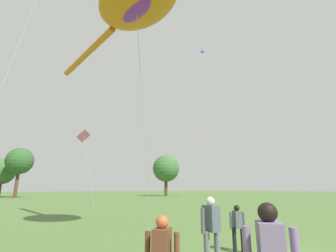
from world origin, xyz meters
The scene contains 8 objects.
big_show_kite centered at (-2.14, 6.80, 10.88)m, with size 4.60×12.54×11.46m.
person_redhead_woman centered at (-0.27, 2.43, 0.80)m, with size 0.45×0.41×1.38m.
person_dark_jacket centered at (-2.05, 1.69, 0.97)m, with size 0.60×0.45×1.68m.
small_kite_delta_white centered at (16.79, 22.58, 22.36)m, with size 4.36×1.34×22.97m.
small_kite_stunt_black centered at (0.02, 22.76, 7.06)m, with size 2.09×1.76×7.79m.
tree_oak_right centered at (-6.51, 63.72, 5.53)m, with size 5.70×5.70×8.41m.
tree_broad_distant centered at (-3.70, 58.04, 7.38)m, with size 5.49×5.49×10.19m.
tree_oak_left centered at (27.78, 49.81, 6.68)m, with size 6.64×6.64×10.04m.
Camera 1 is at (-6.63, -3.28, 1.90)m, focal length 26.67 mm.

